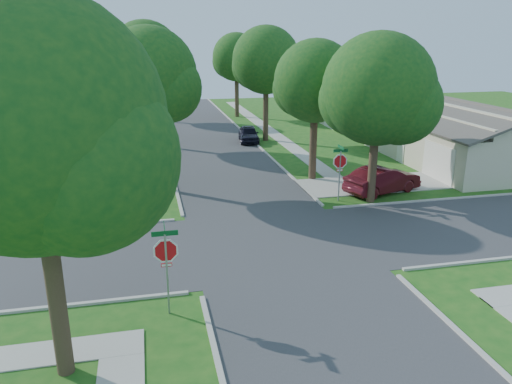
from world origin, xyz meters
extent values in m
plane|color=#195116|center=(0.00, 0.00, 0.00)|extent=(100.00, 100.00, 0.00)
cube|color=#333335|center=(0.00, 0.00, 0.00)|extent=(7.00, 100.00, 0.02)
cube|color=#9E9B91|center=(6.10, 26.00, 0.02)|extent=(1.20, 40.00, 0.04)
cube|color=#9E9B91|center=(-6.10, 26.00, 0.02)|extent=(1.20, 40.00, 0.04)
cube|color=#9E9B91|center=(7.90, 7.10, 0.03)|extent=(8.80, 3.60, 0.05)
cube|color=gray|center=(-4.70, -4.70, 1.35)|extent=(0.06, 0.06, 2.70)
cylinder|color=white|center=(-4.70, -4.70, 2.15)|extent=(1.05, 0.02, 1.05)
cylinder|color=red|center=(-4.70, -4.70, 2.15)|extent=(0.90, 0.03, 0.90)
cube|color=red|center=(-4.70, -4.70, 1.68)|extent=(0.34, 0.03, 0.12)
cube|color=white|center=(-4.70, -4.70, 1.68)|extent=(0.30, 0.03, 0.08)
cube|color=#0C5426|center=(-4.70, -4.70, 2.72)|extent=(0.80, 0.02, 0.16)
cube|color=#0C5426|center=(-4.70, -4.70, 2.90)|extent=(0.02, 0.80, 0.16)
cube|color=gray|center=(4.70, 4.70, 1.35)|extent=(0.06, 0.06, 2.70)
cylinder|color=white|center=(4.70, 4.70, 2.15)|extent=(1.05, 0.02, 1.05)
cylinder|color=red|center=(4.70, 4.70, 2.15)|extent=(0.90, 0.03, 0.90)
cube|color=red|center=(4.70, 4.70, 1.68)|extent=(0.34, 0.03, 0.12)
cube|color=white|center=(4.70, 4.70, 1.68)|extent=(0.30, 0.03, 0.08)
cube|color=#0C5426|center=(4.70, 4.70, 2.72)|extent=(0.80, 0.02, 0.16)
cube|color=#0C5426|center=(4.70, 4.70, 2.90)|extent=(0.02, 0.80, 0.16)
cylinder|color=#38281C|center=(4.70, 9.00, 1.98)|extent=(0.44, 0.44, 3.95)
sphere|color=#114416|center=(4.70, 9.00, 5.88)|extent=(4.80, 4.80, 4.80)
sphere|color=#114416|center=(5.54, 8.52, 5.28)|extent=(3.46, 3.46, 3.46)
sphere|color=#114416|center=(3.98, 9.60, 5.40)|extent=(3.26, 3.26, 3.26)
cylinder|color=#38281C|center=(4.70, 21.00, 2.15)|extent=(0.44, 0.44, 4.30)
sphere|color=#114416|center=(4.70, 21.00, 6.51)|extent=(5.40, 5.40, 5.40)
sphere|color=#114416|center=(5.65, 20.46, 5.84)|extent=(3.89, 3.89, 3.89)
sphere|color=#114416|center=(3.89, 21.68, 5.97)|extent=(3.67, 3.67, 3.67)
cylinder|color=#38281C|center=(4.70, 34.00, 2.10)|extent=(0.44, 0.44, 4.20)
sphere|color=#114416|center=(4.70, 34.00, 6.22)|extent=(5.00, 5.00, 5.00)
sphere|color=#114416|center=(5.58, 33.50, 5.60)|extent=(3.60, 3.60, 3.60)
sphere|color=#114416|center=(3.95, 34.62, 5.72)|extent=(3.40, 3.40, 3.40)
cylinder|color=#38281C|center=(-4.70, 9.00, 2.12)|extent=(0.44, 0.44, 4.25)
sphere|color=#114416|center=(-4.70, 9.00, 6.37)|extent=(5.20, 5.20, 5.20)
sphere|color=#114416|center=(-3.79, 8.48, 5.72)|extent=(3.74, 3.74, 3.74)
sphere|color=#114416|center=(-5.48, 9.65, 5.85)|extent=(3.54, 3.54, 3.54)
cylinder|color=#38281C|center=(-4.70, 21.00, 2.22)|extent=(0.44, 0.44, 4.44)
sphere|color=#114416|center=(-4.70, 21.00, 6.76)|extent=(5.60, 5.60, 5.60)
sphere|color=#114416|center=(-3.72, 20.44, 6.06)|extent=(4.03, 4.03, 4.03)
sphere|color=#114416|center=(-5.54, 21.70, 6.20)|extent=(3.81, 3.81, 3.81)
cylinder|color=#38281C|center=(-4.70, 34.00, 1.95)|extent=(0.44, 0.44, 3.90)
sphere|color=#114416|center=(-4.70, 34.00, 5.74)|extent=(4.60, 4.60, 4.60)
sphere|color=#114416|center=(-3.90, 33.54, 5.16)|extent=(3.31, 3.31, 3.31)
sphere|color=#114416|center=(-5.39, 34.58, 5.28)|extent=(3.13, 3.13, 3.13)
cylinder|color=#38281C|center=(-7.50, -7.00, 2.02)|extent=(0.44, 0.44, 4.04)
sphere|color=#114416|center=(-7.50, -7.00, 6.55)|extent=(6.00, 6.00, 6.00)
sphere|color=#114416|center=(-6.45, -7.60, 5.80)|extent=(4.32, 4.32, 4.32)
sphere|color=#114416|center=(-8.40, -6.25, 5.95)|extent=(4.08, 4.08, 4.08)
cylinder|color=#38281C|center=(6.30, 4.20, 1.77)|extent=(0.44, 0.44, 3.54)
sphere|color=#114416|center=(6.30, 4.20, 5.86)|extent=(5.60, 5.60, 5.60)
sphere|color=#114416|center=(7.28, 3.64, 5.16)|extent=(4.03, 4.03, 4.03)
sphere|color=#114416|center=(5.46, 4.90, 5.30)|extent=(3.81, 3.81, 3.81)
cube|color=#B3AA8D|center=(16.00, 11.00, 1.40)|extent=(8.00, 13.00, 2.80)
cube|color=#403B37|center=(18.00, 11.00, 3.45)|extent=(4.42, 13.60, 1.56)
cube|color=#403B37|center=(14.00, 11.00, 3.45)|extent=(4.42, 13.60, 1.56)
cube|color=silver|center=(11.97, 7.10, 1.10)|extent=(0.06, 3.20, 2.20)
cube|color=silver|center=(11.97, 11.65, 1.00)|extent=(0.06, 0.90, 2.00)
cube|color=#1E2633|center=(11.97, 14.25, 1.55)|extent=(0.06, 1.80, 1.10)
cube|color=#B3AA8D|center=(16.00, 29.00, 1.40)|extent=(8.00, 13.00, 2.80)
cube|color=#403B37|center=(18.00, 29.00, 3.45)|extent=(4.42, 13.60, 1.56)
cube|color=#403B37|center=(14.00, 29.00, 3.45)|extent=(4.42, 13.60, 1.56)
cube|color=silver|center=(11.97, 25.10, 1.10)|extent=(0.06, 3.20, 2.20)
cube|color=silver|center=(11.97, 29.65, 1.00)|extent=(0.06, 0.90, 2.00)
cube|color=#1E2633|center=(11.97, 32.25, 1.55)|extent=(0.06, 1.80, 1.10)
cube|color=silver|center=(-11.97, 11.10, 1.10)|extent=(0.06, 3.20, 2.20)
cube|color=silver|center=(-11.97, 15.65, 1.00)|extent=(0.06, 0.90, 2.00)
cube|color=#1E2633|center=(-11.97, 18.25, 1.55)|extent=(0.06, 1.80, 1.10)
cube|color=#B3AA8D|center=(-16.00, 32.00, 1.40)|extent=(8.00, 13.00, 2.80)
cube|color=#403B37|center=(-14.00, 32.00, 3.45)|extent=(4.42, 13.60, 1.56)
cube|color=#403B37|center=(-18.00, 32.00, 3.45)|extent=(4.42, 13.60, 1.56)
cube|color=silver|center=(-11.97, 28.10, 1.10)|extent=(0.06, 3.20, 2.20)
cube|color=silver|center=(-11.97, 32.65, 1.00)|extent=(0.06, 0.90, 2.00)
cube|color=#1E2633|center=(-11.97, 35.25, 1.55)|extent=(0.06, 1.80, 1.10)
imported|color=#4B0F17|center=(7.60, 5.50, 0.75)|extent=(4.82, 2.99, 1.50)
imported|color=black|center=(3.20, 20.76, 0.65)|extent=(1.99, 3.98, 1.30)
imported|color=black|center=(-3.06, 43.38, 0.63)|extent=(1.84, 4.36, 1.25)
camera|label=1|loc=(-5.06, -18.86, 8.41)|focal=35.00mm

